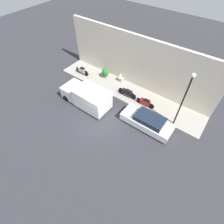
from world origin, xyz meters
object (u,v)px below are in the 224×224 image
at_px(parked_car, 147,121).
at_px(delivery_van, 86,96).
at_px(motorcycle_black, 127,93).
at_px(cafe_chair, 121,78).
at_px(scooter_silver, 82,70).
at_px(potted_plant, 105,73).
at_px(streetlamp, 185,95).
at_px(motorcycle_red, 145,102).

bearing_deg(parked_car, delivery_van, 99.86).
xyz_separation_m(motorcycle_black, cafe_chair, (1.62, 1.85, 0.01)).
bearing_deg(scooter_silver, cafe_chair, -70.27).
height_order(parked_car, potted_plant, parked_car).
relative_size(scooter_silver, motorcycle_black, 0.88).
relative_size(delivery_van, motorcycle_black, 2.33).
relative_size(parked_car, delivery_van, 0.92).
distance_m(motorcycle_black, streetlamp, 5.88).
xyz_separation_m(scooter_silver, cafe_chair, (1.53, -4.28, 0.01)).
height_order(motorcycle_black, streetlamp, streetlamp).
bearing_deg(delivery_van, motorcycle_black, -40.05).
distance_m(parked_car, motorcycle_red, 2.38).
bearing_deg(motorcycle_black, delivery_van, 139.95).
height_order(delivery_van, motorcycle_red, delivery_van).
bearing_deg(cafe_chair, potted_plant, 103.06).
bearing_deg(motorcycle_red, cafe_chair, 67.00).
bearing_deg(delivery_van, scooter_silver, 48.61).
height_order(motorcycle_black, cafe_chair, motorcycle_black).
bearing_deg(scooter_silver, motorcycle_black, -90.79).
height_order(parked_car, streetlamp, streetlamp).
height_order(scooter_silver, potted_plant, potted_plant).
bearing_deg(motorcycle_black, streetlamp, -95.06).
distance_m(delivery_van, scooter_silver, 4.76).
distance_m(motorcycle_red, streetlamp, 4.26).
bearing_deg(potted_plant, scooter_silver, 114.26).
bearing_deg(scooter_silver, potted_plant, -65.74).
distance_m(parked_car, motorcycle_black, 3.92).
height_order(motorcycle_red, cafe_chair, cafe_chair).
xyz_separation_m(scooter_silver, streetlamp, (-0.54, -11.25, 2.85)).
relative_size(parked_car, cafe_chair, 5.33).
bearing_deg(cafe_chair, parked_car, -125.00).
distance_m(delivery_van, motorcycle_black, 4.01).
height_order(motorcycle_red, potted_plant, potted_plant).
xyz_separation_m(scooter_silver, potted_plant, (1.12, -2.48, 0.14)).
distance_m(scooter_silver, motorcycle_black, 6.13).
relative_size(motorcycle_red, streetlamp, 0.36).
xyz_separation_m(potted_plant, cafe_chair, (0.42, -1.80, -0.13)).
distance_m(delivery_van, motorcycle_red, 5.53).
distance_m(scooter_silver, motorcycle_red, 8.18).
bearing_deg(parked_car, motorcycle_red, 33.23).
height_order(streetlamp, cafe_chair, streetlamp).
xyz_separation_m(parked_car, motorcycle_red, (1.99, 1.30, -0.07)).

